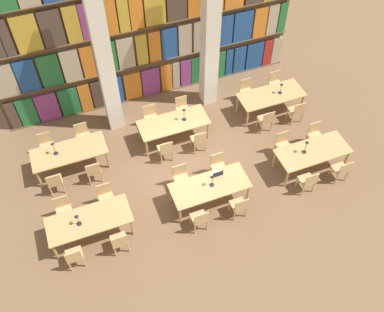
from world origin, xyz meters
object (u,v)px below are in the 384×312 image
(reading_table_1, at_px, (210,187))
(chair_15, at_px, (83,135))
(chair_4, at_px, (200,219))
(chair_8, at_px, (308,181))
(chair_2, at_px, (120,241))
(chair_20, at_px, (266,119))
(chair_9, at_px, (283,144))
(desk_lamp_4, at_px, (184,112))
(desk_lamp_1, at_px, (212,179))
(chair_1, at_px, (64,209))
(chair_6, at_px, (239,206))
(chair_16, at_px, (165,149))
(reading_table_2, at_px, (313,152))
(chair_10, at_px, (342,170))
(desk_lamp_2, at_px, (306,145))
(chair_11, at_px, (315,134))
(reading_table_3, at_px, (69,153))
(reading_table_4, at_px, (173,124))
(pillar_left, at_px, (102,50))
(desk_lamp_5, at_px, (281,86))
(chair_14, at_px, (93,171))
(chair_22, at_px, (297,111))
(chair_5, at_px, (181,177))
(chair_7, at_px, (218,166))
(chair_13, at_px, (47,145))
(chair_18, at_px, (199,140))
(chair_19, at_px, (182,108))
(chair_17, at_px, (151,117))
(desk_lamp_0, at_px, (77,218))
(pillar_center, at_px, (211,25))
(chair_3, at_px, (106,196))
(laptop, at_px, (217,174))
(chair_12, at_px, (55,182))
(reading_table_0, at_px, (89,221))
(chair_21, at_px, (246,90))
(desk_lamp_3, at_px, (53,146))
(chair_23, at_px, (275,83))

(reading_table_1, distance_m, chair_15, 4.47)
(chair_4, bearing_deg, chair_8, 1.02)
(chair_2, xyz_separation_m, chair_20, (5.58, 2.57, 0.00))
(chair_9, height_order, desk_lamp_4, desk_lamp_4)
(desk_lamp_1, bearing_deg, chair_2, -167.76)
(chair_1, xyz_separation_m, chair_6, (4.55, -1.62, 0.00))
(chair_16, height_order, chair_20, same)
(reading_table_2, bearing_deg, chair_15, 151.95)
(chair_10, xyz_separation_m, chair_16, (-4.59, 2.60, 0.00))
(desk_lamp_2, relative_size, desk_lamp_4, 1.02)
(reading_table_2, height_order, chair_11, chair_11)
(reading_table_3, xyz_separation_m, reading_table_4, (3.30, 0.01, 0.00))
(pillar_left, height_order, desk_lamp_5, pillar_left)
(chair_1, relative_size, chair_14, 1.00)
(reading_table_3, xyz_separation_m, chair_22, (7.36, -0.70, -0.20))
(chair_5, relative_size, chair_16, 1.00)
(chair_7, xyz_separation_m, chair_10, (3.34, -1.44, 0.00))
(chair_6, relative_size, chair_16, 1.00)
(desk_lamp_1, relative_size, reading_table_2, 0.20)
(chair_13, height_order, chair_14, same)
(chair_18, relative_size, chair_19, 1.00)
(pillar_left, xyz_separation_m, desk_lamp_1, (1.79, -4.02, -1.94))
(chair_8, height_order, chair_11, same)
(desk_lamp_4, bearing_deg, chair_10, -41.93)
(chair_4, height_order, chair_14, same)
(chair_17, distance_m, desk_lamp_4, 1.32)
(chair_4, height_order, chair_10, same)
(reading_table_3, height_order, chair_18, chair_18)
(chair_5, relative_size, chair_18, 1.00)
(pillar_left, height_order, desk_lamp_0, pillar_left)
(pillar_center, bearing_deg, chair_18, -119.26)
(chair_10, relative_size, desk_lamp_2, 1.83)
(desk_lamp_0, height_order, chair_15, desk_lamp_0)
(chair_3, relative_size, chair_6, 1.00)
(reading_table_1, bearing_deg, laptop, 39.97)
(chair_5, relative_size, chair_14, 1.00)
(chair_4, bearing_deg, chair_15, 119.19)
(chair_1, bearing_deg, chair_12, -85.92)
(chair_16, bearing_deg, chair_13, 156.13)
(reading_table_0, bearing_deg, chair_18, 25.08)
(reading_table_2, bearing_deg, chair_21, 99.24)
(desk_lamp_3, relative_size, chair_16, 0.55)
(chair_19, height_order, chair_22, same)
(chair_13, bearing_deg, desk_lamp_1, 140.22)
(chair_13, bearing_deg, chair_5, 142.51)
(desk_lamp_0, distance_m, chair_22, 7.81)
(pillar_left, xyz_separation_m, chair_1, (-2.23, -3.13, -2.51))
(desk_lamp_2, distance_m, chair_15, 6.84)
(chair_9, bearing_deg, chair_23, -113.33)
(chair_5, relative_size, chair_20, 1.00)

